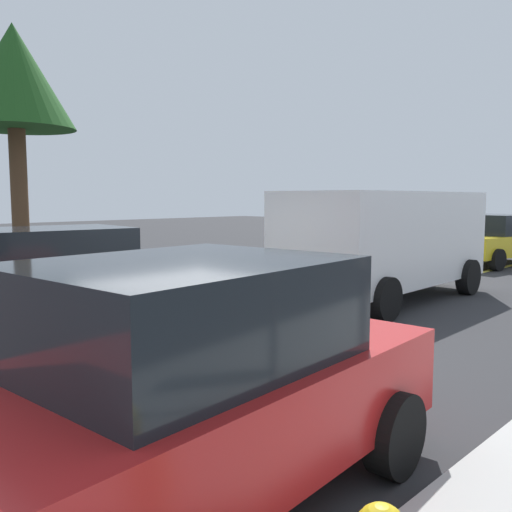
{
  "coord_description": "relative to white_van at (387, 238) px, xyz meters",
  "views": [
    {
      "loc": [
        -4.8,
        -6.08,
        2.07
      ],
      "look_at": [
        1.68,
        0.28,
        1.11
      ],
      "focal_mm": 38.27,
      "sensor_mm": 36.0,
      "label": 1
    }
  ],
  "objects": [
    {
      "name": "ground_plane",
      "position": [
        -4.97,
        0.23,
        -1.27
      ],
      "size": [
        80.0,
        80.0,
        0.0
      ],
      "primitive_type": "plane",
      "color": "#2D2D30"
    },
    {
      "name": "lane_marking_centre",
      "position": [
        -1.97,
        0.23,
        -1.26
      ],
      "size": [
        28.0,
        0.16,
        0.01
      ],
      "primitive_type": "cube",
      "color": "#E0D14C"
    },
    {
      "name": "white_van",
      "position": [
        0.0,
        0.0,
        0.0
      ],
      "size": [
        5.25,
        2.37,
        2.2
      ],
      "color": "white",
      "rests_on": "ground_plane"
    },
    {
      "name": "car_yellow_approaching",
      "position": [
        7.61,
        0.78,
        -0.48
      ],
      "size": [
        4.16,
        2.5,
        1.56
      ],
      "color": "gold",
      "rests_on": "ground_plane"
    },
    {
      "name": "car_black_far_lane",
      "position": [
        -6.18,
        2.08,
        -0.45
      ],
      "size": [
        4.34,
        2.46,
        1.63
      ],
      "color": "black",
      "rests_on": "ground_plane"
    },
    {
      "name": "car_red_crossing",
      "position": [
        -7.73,
        -3.02,
        -0.43
      ],
      "size": [
        4.44,
        2.34,
        1.67
      ],
      "color": "red",
      "rests_on": "ground_plane"
    },
    {
      "name": "tree_left_verge",
      "position": [
        -4.98,
        5.9,
        3.24
      ],
      "size": [
        2.42,
        2.42,
        5.68
      ],
      "color": "#513823",
      "rests_on": "ground_plane"
    }
  ]
}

